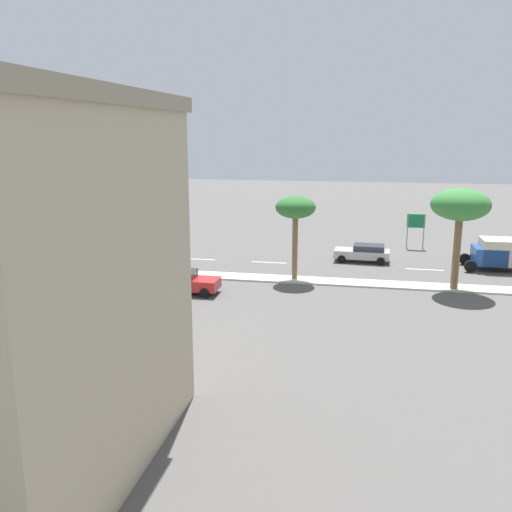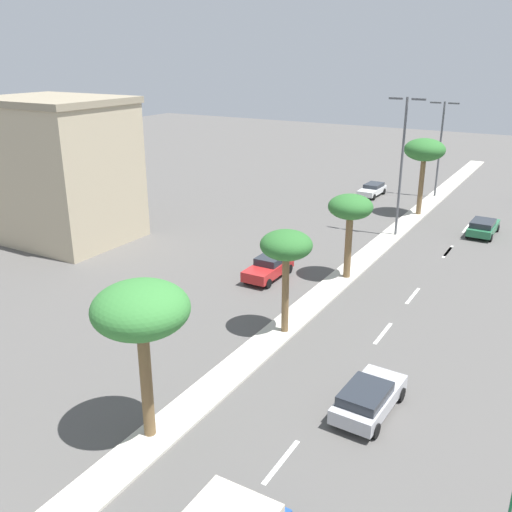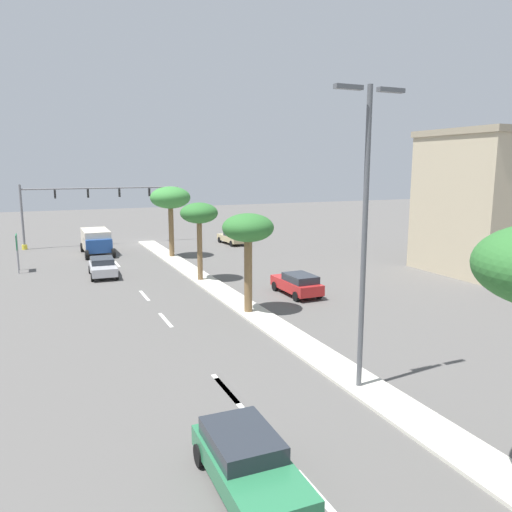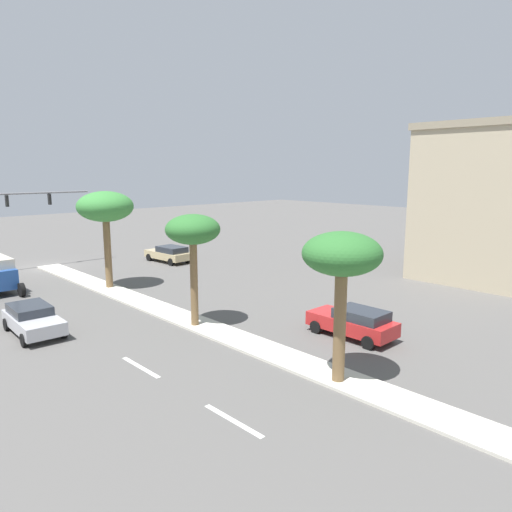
% 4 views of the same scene
% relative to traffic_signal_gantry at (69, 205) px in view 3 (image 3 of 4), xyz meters
% --- Properties ---
extents(ground_plane, '(160.00, 160.00, 0.00)m').
position_rel_traffic_signal_gantry_xyz_m(ground_plane, '(-7.96, 31.25, -4.47)').
color(ground_plane, '#565451').
extents(median_curb, '(1.80, 80.20, 0.12)m').
position_rel_traffic_signal_gantry_xyz_m(median_curb, '(-7.96, 40.17, -4.41)').
color(median_curb, beige).
rests_on(median_curb, ground).
extents(lane_stripe_mid, '(0.20, 2.80, 0.01)m').
position_rel_traffic_signal_gantry_xyz_m(lane_stripe_mid, '(-2.94, 4.06, -4.46)').
color(lane_stripe_mid, silver).
rests_on(lane_stripe_mid, ground).
extents(lane_stripe_left, '(0.20, 2.80, 0.01)m').
position_rel_traffic_signal_gantry_xyz_m(lane_stripe_left, '(-2.94, 11.96, -4.46)').
color(lane_stripe_left, silver).
rests_on(lane_stripe_left, ground).
extents(lane_stripe_outboard, '(0.20, 2.80, 0.01)m').
position_rel_traffic_signal_gantry_xyz_m(lane_stripe_outboard, '(-2.94, 23.93, -4.46)').
color(lane_stripe_outboard, silver).
rests_on(lane_stripe_outboard, ground).
extents(lane_stripe_far, '(0.20, 2.80, 0.01)m').
position_rel_traffic_signal_gantry_xyz_m(lane_stripe_far, '(-2.94, 29.81, -4.46)').
color(lane_stripe_far, silver).
rests_on(lane_stripe_far, ground).
extents(lane_stripe_center, '(0.20, 2.80, 0.01)m').
position_rel_traffic_signal_gantry_xyz_m(lane_stripe_center, '(-2.94, 39.37, -4.46)').
color(lane_stripe_center, silver).
rests_on(lane_stripe_center, ground).
extents(lane_stripe_right, '(0.20, 2.80, 0.01)m').
position_rel_traffic_signal_gantry_xyz_m(lane_stripe_right, '(-2.94, 39.77, -4.46)').
color(lane_stripe_right, silver).
rests_on(lane_stripe_right, ground).
extents(lane_stripe_near, '(0.20, 2.80, 0.01)m').
position_rel_traffic_signal_gantry_xyz_m(lane_stripe_near, '(-2.94, 46.60, -4.46)').
color(lane_stripe_near, silver).
rests_on(lane_stripe_near, ground).
extents(traffic_signal_gantry, '(16.72, 0.53, 6.70)m').
position_rel_traffic_signal_gantry_xyz_m(traffic_signal_gantry, '(0.00, 0.00, 0.00)').
color(traffic_signal_gantry, slate).
rests_on(traffic_signal_gantry, ground).
extents(directional_road_sign, '(0.10, 1.56, 3.08)m').
position_rel_traffic_signal_gantry_xyz_m(directional_road_sign, '(4.90, 12.11, -2.26)').
color(directional_road_sign, gray).
rests_on(directional_road_sign, ground).
extents(commercial_building, '(10.97, 8.71, 11.34)m').
position_rel_traffic_signal_gantry_xyz_m(commercial_building, '(-31.17, 27.13, 1.22)').
color(commercial_building, tan).
rests_on(commercial_building, ground).
extents(palm_tree_outboard, '(3.72, 3.72, 6.56)m').
position_rel_traffic_signal_gantry_xyz_m(palm_tree_outboard, '(-8.24, 10.65, 1.07)').
color(palm_tree_outboard, brown).
rests_on(palm_tree_outboard, median_curb).
extents(palm_tree_leading, '(2.78, 2.78, 5.77)m').
position_rel_traffic_signal_gantry_xyz_m(palm_tree_leading, '(-7.68, 21.28, 0.51)').
color(palm_tree_leading, brown).
rests_on(palm_tree_leading, median_curb).
extents(palm_tree_far, '(2.96, 2.96, 5.75)m').
position_rel_traffic_signal_gantry_xyz_m(palm_tree_far, '(-7.70, 30.46, 0.42)').
color(palm_tree_far, brown).
rests_on(palm_tree_far, median_curb).
extents(street_lamp_far, '(2.90, 0.24, 11.20)m').
position_rel_traffic_signal_gantry_xyz_m(street_lamp_far, '(-7.70, 41.46, 2.12)').
color(street_lamp_far, '#515459').
rests_on(street_lamp_far, median_curb).
extents(sedan_silver_outboard, '(2.16, 4.40, 1.40)m').
position_rel_traffic_signal_gantry_xyz_m(sedan_silver_outboard, '(-1.19, 16.56, -3.72)').
color(sedan_silver_outboard, '#B2B2B7').
rests_on(sedan_silver_outboard, ground).
extents(sedan_red_far, '(1.91, 4.37, 1.49)m').
position_rel_traffic_signal_gantry_xyz_m(sedan_red_far, '(-12.35, 27.91, -3.68)').
color(sedan_red_far, red).
rests_on(sedan_red_far, ground).
extents(sedan_green_mid, '(2.11, 4.55, 1.39)m').
position_rel_traffic_signal_gantry_xyz_m(sedan_green_mid, '(-1.39, 45.29, -3.72)').
color(sedan_green_mid, '#287047').
rests_on(sedan_green_mid, ground).
extents(sedan_tan_front, '(2.26, 4.70, 1.44)m').
position_rel_traffic_signal_gantry_xyz_m(sedan_tan_front, '(-16.55, 5.38, -3.70)').
color(sedan_tan_front, tan).
rests_on(sedan_tan_front, ground).
extents(box_truck, '(2.68, 6.14, 2.36)m').
position_rel_traffic_signal_gantry_xyz_m(box_truck, '(-1.92, 5.94, -3.16)').
color(box_truck, '#234C99').
rests_on(box_truck, ground).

